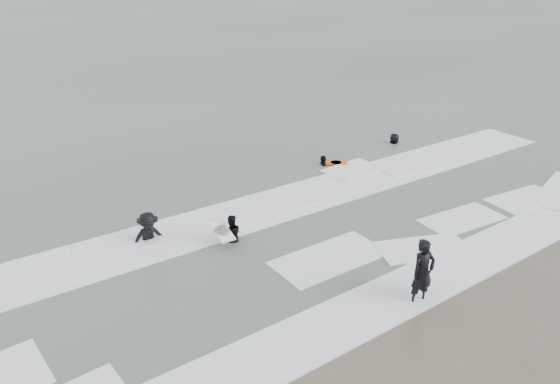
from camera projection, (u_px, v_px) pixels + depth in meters
ground at (380, 287)px, 15.43m from camera, size 320.00×320.00×0.00m
surfer_centre at (419, 302)px, 14.75m from camera, size 0.76×0.56×1.92m
surfer_wading at (231, 241)px, 17.83m from camera, size 0.87×0.77×1.48m
surfer_breaker at (150, 242)px, 17.77m from camera, size 1.24×0.71×1.91m
surfer_right_near at (323, 166)px, 24.03m from camera, size 0.80×1.03×1.63m
surfer_right_far at (394, 144)px, 26.69m from camera, size 0.98×0.91×1.68m
surf_foam at (302, 234)px, 18.19m from camera, size 30.03×9.06×0.09m
bodyboards at (322, 211)px, 18.75m from camera, size 8.42×9.56×1.25m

